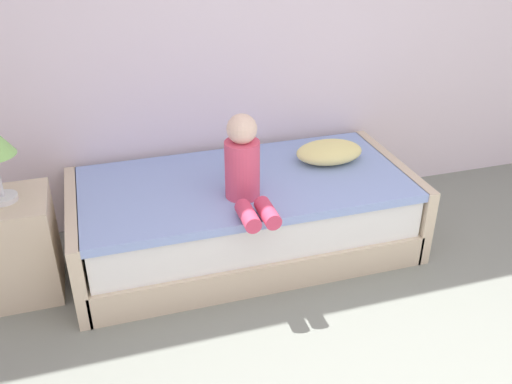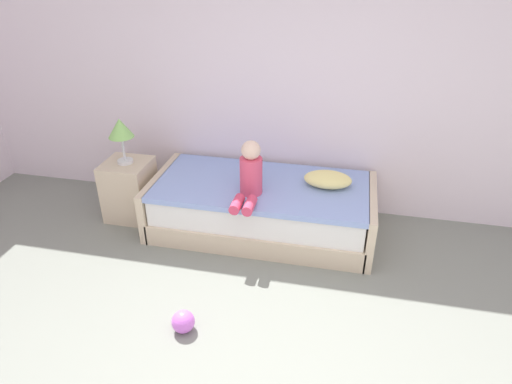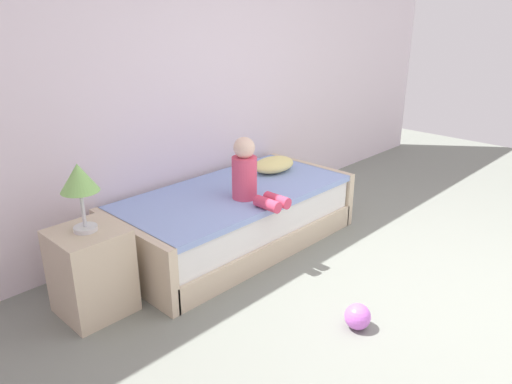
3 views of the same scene
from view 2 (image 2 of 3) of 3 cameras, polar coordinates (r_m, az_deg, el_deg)
wall_rear at (r=4.40m, az=6.93°, el=15.23°), size 7.20×0.10×2.90m
bed at (r=4.35m, az=0.70°, el=-1.93°), size 2.11×1.00×0.50m
nightstand at (r=4.72m, az=-15.65°, el=0.29°), size 0.44×0.44×0.60m
table_lamp at (r=4.46m, az=-16.73°, el=7.48°), size 0.24×0.24×0.45m
child_figure at (r=3.94m, az=-0.78°, el=2.20°), size 0.20×0.51×0.50m
pillow at (r=4.22m, az=9.05°, el=1.59°), size 0.44×0.30×0.13m
toy_ball at (r=3.43m, az=-9.18°, el=-15.84°), size 0.17×0.17×0.17m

